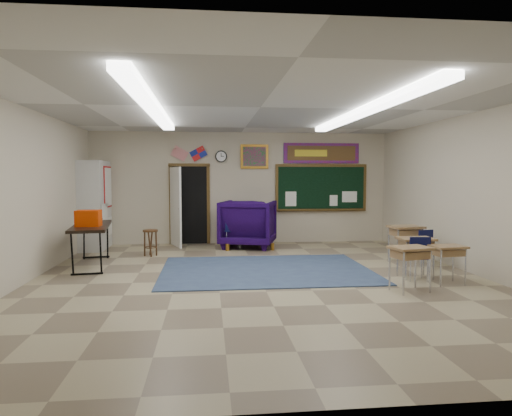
{
  "coord_description": "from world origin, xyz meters",
  "views": [
    {
      "loc": [
        -0.9,
        -7.85,
        1.82
      ],
      "look_at": [
        0.08,
        1.5,
        1.16
      ],
      "focal_mm": 32.0,
      "sensor_mm": 36.0,
      "label": 1
    }
  ],
  "objects": [
    {
      "name": "floor",
      "position": [
        0.0,
        0.0,
        0.0
      ],
      "size": [
        9.0,
        9.0,
        0.0
      ],
      "primitive_type": "plane",
      "color": "tan",
      "rests_on": "ground"
    },
    {
      "name": "back_wall",
      "position": [
        0.0,
        4.5,
        1.5
      ],
      "size": [
        8.0,
        0.04,
        3.0
      ],
      "primitive_type": "cube",
      "color": "#BEB49A",
      "rests_on": "floor"
    },
    {
      "name": "front_wall",
      "position": [
        0.0,
        -4.5,
        1.5
      ],
      "size": [
        8.0,
        0.04,
        3.0
      ],
      "primitive_type": "cube",
      "color": "#BEB49A",
      "rests_on": "floor"
    },
    {
      "name": "left_wall",
      "position": [
        -4.0,
        0.0,
        1.5
      ],
      "size": [
        0.04,
        9.0,
        3.0
      ],
      "primitive_type": "cube",
      "color": "#BEB49A",
      "rests_on": "floor"
    },
    {
      "name": "right_wall",
      "position": [
        4.0,
        0.0,
        1.5
      ],
      "size": [
        0.04,
        9.0,
        3.0
      ],
      "primitive_type": "cube",
      "color": "#BEB49A",
      "rests_on": "floor"
    },
    {
      "name": "ceiling",
      "position": [
        0.0,
        0.0,
        3.0
      ],
      "size": [
        8.0,
        9.0,
        0.04
      ],
      "primitive_type": "cube",
      "color": "silver",
      "rests_on": "back_wall"
    },
    {
      "name": "area_rug",
      "position": [
        0.2,
        0.8,
        0.01
      ],
      "size": [
        4.0,
        3.0,
        0.02
      ],
      "primitive_type": "cube",
      "color": "#374D69",
      "rests_on": "floor"
    },
    {
      "name": "fluorescent_strips",
      "position": [
        0.0,
        0.0,
        2.94
      ],
      "size": [
        3.86,
        6.0,
        0.1
      ],
      "primitive_type": null,
      "color": "white",
      "rests_on": "ceiling"
    },
    {
      "name": "doorway",
      "position": [
        -1.5,
        4.35,
        1.06
      ],
      "size": [
        1.1,
        0.89,
        2.16
      ],
      "color": "black",
      "rests_on": "back_wall"
    },
    {
      "name": "chalkboard",
      "position": [
        2.2,
        4.46,
        1.46
      ],
      "size": [
        2.55,
        0.14,
        1.3
      ],
      "color": "#513917",
      "rests_on": "back_wall"
    },
    {
      "name": "bulletin_board",
      "position": [
        2.2,
        4.47,
        2.45
      ],
      "size": [
        2.1,
        0.05,
        0.55
      ],
      "color": "red",
      "rests_on": "back_wall"
    },
    {
      "name": "framed_art_print",
      "position": [
        0.35,
        4.47,
        2.35
      ],
      "size": [
        0.75,
        0.05,
        0.65
      ],
      "color": "#9A671D",
      "rests_on": "back_wall"
    },
    {
      "name": "wall_clock",
      "position": [
        -0.55,
        4.47,
        2.35
      ],
      "size": [
        0.32,
        0.05,
        0.32
      ],
      "color": "black",
      "rests_on": "back_wall"
    },
    {
      "name": "wall_flags",
      "position": [
        -1.4,
        4.44,
        2.48
      ],
      "size": [
        1.16,
        0.06,
        0.7
      ],
      "primitive_type": null,
      "color": "red",
      "rests_on": "back_wall"
    },
    {
      "name": "storage_cabinet",
      "position": [
        -3.71,
        3.85,
        1.1
      ],
      "size": [
        0.59,
        1.25,
        2.2
      ],
      "color": "beige",
      "rests_on": "floor"
    },
    {
      "name": "wingback_armchair",
      "position": [
        0.11,
        3.72,
        0.61
      ],
      "size": [
        1.62,
        1.65,
        1.22
      ],
      "primitive_type": "imported",
      "rotation": [
        0.0,
        0.0,
        2.86
      ],
      "color": "#160533",
      "rests_on": "floor"
    },
    {
      "name": "student_chair_reading",
      "position": [
        -0.31,
        3.54,
        0.45
      ],
      "size": [
        0.49,
        0.49,
        0.9
      ],
      "primitive_type": null,
      "rotation": [
        0.0,
        0.0,
        3.24
      ],
      "color": "black",
      "rests_on": "floor"
    },
    {
      "name": "student_chair_desk_a",
      "position": [
        2.72,
        -0.3,
        0.39
      ],
      "size": [
        0.43,
        0.43,
        0.78
      ],
      "primitive_type": null,
      "rotation": [
        0.0,
        0.0,
        3.03
      ],
      "color": "black",
      "rests_on": "floor"
    },
    {
      "name": "student_chair_desk_b",
      "position": [
        3.47,
        0.65,
        0.37
      ],
      "size": [
        0.46,
        0.46,
        0.75
      ],
      "primitive_type": null,
      "rotation": [
        0.0,
        0.0,
        0.26
      ],
      "color": "black",
      "rests_on": "floor"
    },
    {
      "name": "student_desk_front_left",
      "position": [
        2.79,
        -0.11,
        0.4
      ],
      "size": [
        0.61,
        0.46,
        0.72
      ],
      "rotation": [
        0.0,
        0.0,
        0.01
      ],
      "color": "#8B6240",
      "rests_on": "floor"
    },
    {
      "name": "student_desk_front_right",
      "position": [
        3.19,
        1.2,
        0.44
      ],
      "size": [
        0.7,
        0.55,
        0.79
      ],
      "rotation": [
        0.0,
        0.0,
        0.09
      ],
      "color": "#8B6240",
      "rests_on": "floor"
    },
    {
      "name": "student_desk_back_left",
      "position": [
        2.25,
        -1.05,
        0.4
      ],
      "size": [
        0.68,
        0.56,
        0.71
      ],
      "rotation": [
        0.0,
        0.0,
        0.22
      ],
      "color": "#8B6240",
      "rests_on": "floor"
    },
    {
      "name": "student_desk_back_right",
      "position": [
        3.1,
        -0.65,
        0.37
      ],
      "size": [
        0.59,
        0.47,
        0.66
      ],
      "rotation": [
        0.0,
        0.0,
        0.1
      ],
      "color": "#8B6240",
      "rests_on": "floor"
    },
    {
      "name": "folding_table",
      "position": [
        -3.26,
        1.61,
        0.46
      ],
      "size": [
        0.96,
        2.1,
        1.16
      ],
      "rotation": [
        0.0,
        0.0,
        0.14
      ],
      "color": "black",
      "rests_on": "floor"
    },
    {
      "name": "wooden_stool",
      "position": [
        -2.22,
        2.66,
        0.31
      ],
      "size": [
        0.34,
        0.34,
        0.6
      ],
      "color": "#4D2C17",
      "rests_on": "floor"
    }
  ]
}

